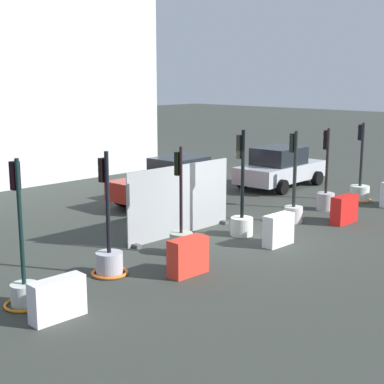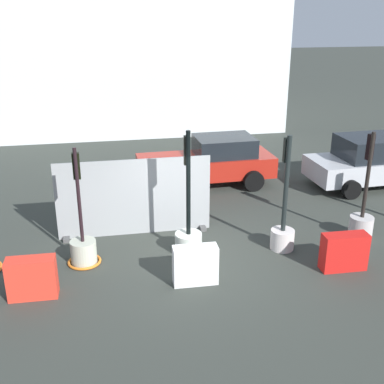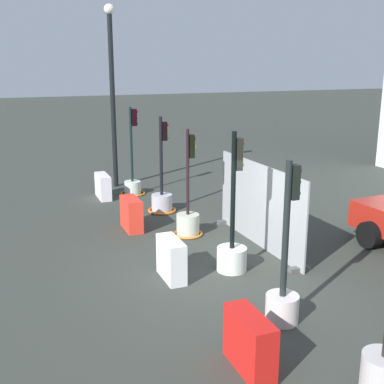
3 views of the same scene
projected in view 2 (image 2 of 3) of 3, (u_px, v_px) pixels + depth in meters
ground_plane at (188, 261)px, 11.65m from camera, size 120.00×120.00×0.00m
traffic_light_2 at (83, 246)px, 11.41m from camera, size 0.80×0.80×2.85m
traffic_light_3 at (188, 232)px, 11.83m from camera, size 0.66×0.66×3.11m
traffic_light_4 at (283, 226)px, 12.04m from camera, size 0.59×0.59×2.94m
traffic_light_5 at (362, 218)px, 12.63m from camera, size 0.62×0.62×2.87m
construction_barrier_1 at (32, 278)px, 10.07m from camera, size 1.02×0.43×0.89m
construction_barrier_2 at (195, 265)px, 10.57m from camera, size 0.99×0.39×0.89m
construction_barrier_3 at (344, 252)px, 11.14m from camera, size 1.06×0.41×0.89m
car_silver_hatchback at (373, 162)px, 16.31m from camera, size 4.48×2.36×1.70m
car_red_compact at (210, 162)px, 16.37m from camera, size 4.60×2.21×1.65m
building_main_facade at (122, 4)px, 24.41m from camera, size 15.21×9.82×11.68m
site_fence_panel at (134, 199)px, 12.70m from camera, size 4.04×0.50×2.09m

